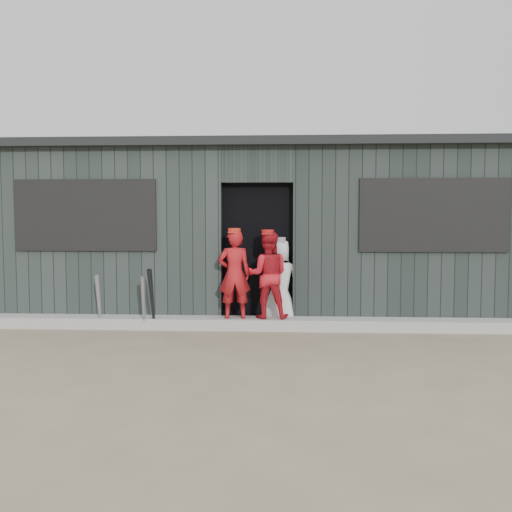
# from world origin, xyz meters

# --- Properties ---
(ground) EXTENTS (80.00, 80.00, 0.00)m
(ground) POSITION_xyz_m (0.00, 0.00, 0.00)
(ground) COLOR #6E624C
(ground) RESTS_ON ground
(curb) EXTENTS (8.00, 0.36, 0.15)m
(curb) POSITION_xyz_m (0.00, 1.82, 0.07)
(curb) COLOR gray
(curb) RESTS_ON ground
(bat_left) EXTENTS (0.08, 0.18, 0.75)m
(bat_left) POSITION_xyz_m (-2.12, 1.66, 0.38)
(bat_left) COLOR gray
(bat_left) RESTS_ON ground
(bat_mid) EXTENTS (0.09, 0.18, 0.75)m
(bat_mid) POSITION_xyz_m (-1.50, 1.62, 0.37)
(bat_mid) COLOR gray
(bat_mid) RESTS_ON ground
(bat_right) EXTENTS (0.07, 0.32, 0.85)m
(bat_right) POSITION_xyz_m (-1.38, 1.61, 0.42)
(bat_right) COLOR black
(bat_right) RESTS_ON ground
(player_red_left) EXTENTS (0.47, 0.34, 1.20)m
(player_red_left) POSITION_xyz_m (-0.29, 1.79, 0.75)
(player_red_left) COLOR #A21318
(player_red_left) RESTS_ON curb
(player_red_right) EXTENTS (0.58, 0.45, 1.18)m
(player_red_right) POSITION_xyz_m (0.16, 1.84, 0.74)
(player_red_right) COLOR #B51620
(player_red_right) RESTS_ON curb
(player_grey_back) EXTENTS (0.64, 0.45, 1.22)m
(player_grey_back) POSITION_xyz_m (0.32, 2.09, 0.61)
(player_grey_back) COLOR silver
(player_grey_back) RESTS_ON ground
(dugout) EXTENTS (8.30, 3.30, 2.62)m
(dugout) POSITION_xyz_m (-0.00, 3.50, 1.29)
(dugout) COLOR black
(dugout) RESTS_ON ground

